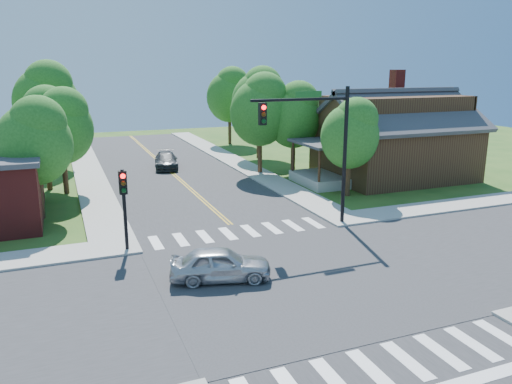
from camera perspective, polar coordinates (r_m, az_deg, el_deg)
name	(u,v)px	position (r m, az deg, el deg)	size (l,w,h in m)	color
ground	(293,281)	(19.90, 4.22, -10.06)	(100.00, 100.00, 0.00)	#285119
road_ns	(293,280)	(19.89, 4.22, -10.00)	(10.00, 90.00, 0.04)	#2D2D30
road_ew	(293,280)	(19.89, 4.22, -9.99)	(90.00, 10.00, 0.04)	#2D2D30
intersection_patch	(293,281)	(19.90, 4.22, -10.06)	(10.20, 10.20, 0.06)	#2D2D30
sidewalk_ne	(386,172)	(40.79, 14.64, 2.27)	(40.00, 40.00, 0.14)	#9E9B93
crosswalk_north	(239,232)	(25.21, -1.93, -4.60)	(8.85, 2.00, 0.01)	white
crosswalk_south	(389,365)	(15.22, 14.99, -18.53)	(8.85, 2.00, 0.01)	white
centerline	(293,279)	(19.88, 4.23, -9.93)	(0.30, 90.00, 0.01)	gold
stop_bar	(497,374)	(15.89, 25.82, -18.24)	(4.60, 0.45, 0.09)	white
signal_mast_ne	(317,135)	(25.13, 6.94, 6.51)	(5.30, 0.42, 7.20)	black
signal_pole_nw	(124,195)	(22.67, -14.88, -0.33)	(0.34, 0.42, 3.80)	black
house_ne	(394,133)	(38.60, 15.47, 6.47)	(13.05, 8.80, 7.11)	#351D12
tree_e_a	(351,132)	(32.17, 10.86, 6.75)	(3.72, 3.54, 6.33)	#382314
tree_e_b	(295,113)	(38.50, 4.48, 8.95)	(4.21, 4.00, 7.16)	#382314
tree_e_c	(260,98)	(45.31, 0.41, 10.69)	(4.86, 4.61, 8.26)	#382314
tree_e_d	(230,93)	(53.90, -2.97, 11.19)	(4.83, 4.59, 8.21)	#382314
tree_w_a	(35,139)	(29.09, -23.91, 5.56)	(3.96, 3.76, 6.73)	#382314
tree_w_b	(45,122)	(35.93, -23.01, 7.37)	(4.13, 3.92, 7.02)	#382314
tree_w_c	(47,97)	(44.42, -22.79, 9.93)	(5.13, 4.87, 8.72)	#382314
tree_w_d	(49,109)	(53.01, -22.59, 8.71)	(3.69, 3.50, 6.27)	#382314
tree_house	(261,108)	(38.21, 0.61, 9.60)	(4.59, 4.36, 7.80)	#382314
tree_bldg	(62,124)	(34.44, -21.32, 7.21)	(4.09, 3.89, 6.96)	#382314
car_silver	(220,265)	(19.61, -4.08, -8.31)	(4.18, 2.56, 1.33)	#BABCC2
car_dgrey	(166,161)	(41.55, -10.23, 3.52)	(2.53, 4.68, 1.29)	#2B2E30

